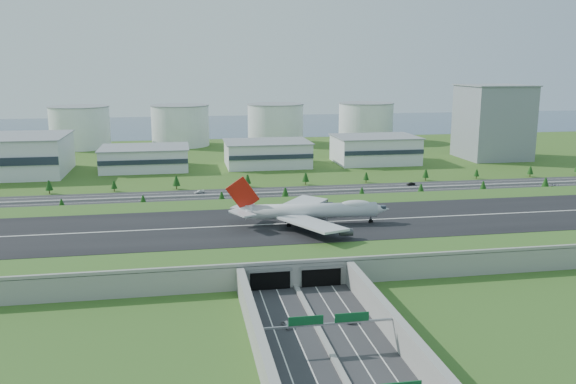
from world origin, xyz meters
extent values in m
plane|color=#37541A|center=(0.00, 0.00, 0.00)|extent=(1200.00, 1200.00, 0.00)
cube|color=gray|center=(0.00, 0.00, 4.00)|extent=(520.00, 100.00, 8.00)
cube|color=#31511C|center=(0.00, 0.00, 8.08)|extent=(520.00, 100.00, 0.16)
cube|color=black|center=(0.00, 0.00, 8.22)|extent=(520.00, 58.00, 0.12)
cube|color=silver|center=(0.00, 0.00, 8.30)|extent=(520.00, 0.90, 0.02)
cube|color=gray|center=(0.00, -49.40, 8.60)|extent=(520.00, 1.20, 1.20)
cube|color=#28282B|center=(0.00, -110.00, 0.06)|extent=(34.00, 120.00, 0.12)
cube|color=gray|center=(0.00, -110.00, 0.45)|extent=(1.60, 120.00, 0.90)
cube|color=gray|center=(-18.20, -100.00, 4.00)|extent=(2.40, 100.00, 8.00)
cube|color=gray|center=(18.20, -100.00, 4.00)|extent=(2.40, 100.00, 8.00)
cube|color=black|center=(-8.50, -50.20, 3.20)|extent=(13.00, 1.20, 6.00)
cube|color=black|center=(8.50, -50.20, 3.20)|extent=(13.00, 1.20, 6.00)
cylinder|color=gray|center=(-19.00, -95.00, 3.50)|extent=(0.70, 0.70, 7.00)
cylinder|color=gray|center=(19.00, -95.00, 3.50)|extent=(0.70, 0.70, 7.00)
cube|color=gray|center=(0.00, -95.00, 7.20)|extent=(38.00, 0.50, 0.50)
cube|color=#0C4C23|center=(-6.00, -95.10, 8.60)|extent=(9.00, 0.30, 2.40)
cube|color=#0C4C23|center=(6.00, -95.10, 8.60)|extent=(9.00, 0.30, 2.40)
cube|color=#28282B|center=(0.00, 95.00, 0.06)|extent=(560.00, 36.00, 0.12)
cylinder|color=#3D2819|center=(-94.58, 73.00, 1.12)|extent=(0.50, 0.50, 2.25)
cone|color=black|center=(-94.58, 73.00, 3.99)|extent=(3.50, 3.50, 4.49)
cylinder|color=#3D2819|center=(-55.23, 73.00, 1.19)|extent=(0.50, 0.50, 2.38)
cone|color=black|center=(-55.23, 73.00, 4.23)|extent=(3.70, 3.70, 4.76)
cylinder|color=#3D2819|center=(-15.56, 73.00, 1.25)|extent=(0.50, 0.50, 2.49)
cone|color=black|center=(-15.56, 73.00, 4.43)|extent=(3.87, 3.87, 4.98)
cylinder|color=#3D2819|center=(17.86, 73.00, 1.42)|extent=(0.50, 0.50, 2.84)
cone|color=black|center=(17.86, 73.00, 5.05)|extent=(4.42, 4.42, 5.68)
cylinder|color=#3D2819|center=(59.69, 73.00, 1.17)|extent=(0.50, 0.50, 2.34)
cone|color=black|center=(59.69, 73.00, 4.16)|extent=(3.64, 3.64, 4.68)
cylinder|color=#3D2819|center=(93.28, 73.00, 1.32)|extent=(0.50, 0.50, 2.63)
cone|color=black|center=(93.28, 73.00, 4.68)|extent=(4.10, 4.10, 5.27)
cylinder|color=#3D2819|center=(129.96, 73.00, 1.35)|extent=(0.50, 0.50, 2.70)
cone|color=black|center=(129.96, 73.00, 4.80)|extent=(4.20, 4.20, 5.39)
cylinder|color=#3D2819|center=(168.05, 73.00, 1.48)|extent=(0.50, 0.50, 2.95)
cone|color=black|center=(168.05, 73.00, 5.25)|extent=(4.59, 4.59, 5.90)
cylinder|color=#3D2819|center=(-108.99, 117.00, 1.38)|extent=(0.50, 0.50, 2.75)
cone|color=black|center=(-108.99, 117.00, 4.89)|extent=(4.28, 4.28, 5.51)
cylinder|color=#3D2819|center=(-73.79, 117.00, 1.14)|extent=(0.50, 0.50, 2.29)
cone|color=black|center=(-73.79, 117.00, 4.07)|extent=(3.56, 3.56, 4.57)
cylinder|color=#3D2819|center=(-38.71, 117.00, 1.42)|extent=(0.50, 0.50, 2.84)
cone|color=black|center=(-38.71, 117.00, 5.05)|extent=(4.42, 4.42, 5.68)
cylinder|color=#3D2819|center=(2.81, 117.00, 1.34)|extent=(0.50, 0.50, 2.67)
cone|color=black|center=(2.81, 117.00, 4.75)|extent=(4.16, 4.16, 5.34)
cylinder|color=#3D2819|center=(37.91, 117.00, 1.34)|extent=(0.50, 0.50, 2.69)
cone|color=black|center=(37.91, 117.00, 4.78)|extent=(4.18, 4.18, 5.38)
cylinder|color=#3D2819|center=(75.80, 117.00, 1.15)|extent=(0.50, 0.50, 2.30)
cone|color=black|center=(75.80, 117.00, 4.09)|extent=(3.58, 3.58, 4.60)
cylinder|color=#3D2819|center=(114.36, 117.00, 1.28)|extent=(0.50, 0.50, 2.56)
cone|color=black|center=(114.36, 117.00, 4.56)|extent=(3.99, 3.99, 5.13)
cylinder|color=#3D2819|center=(148.49, 117.00, 1.10)|extent=(0.50, 0.50, 2.20)
cone|color=black|center=(148.49, 117.00, 3.92)|extent=(3.43, 3.43, 4.41)
cylinder|color=#3D2819|center=(185.63, 117.00, 1.25)|extent=(0.50, 0.50, 2.50)
cone|color=black|center=(185.63, 117.00, 4.44)|extent=(3.88, 3.88, 4.99)
cube|color=silver|center=(-60.00, 190.00, 7.50)|extent=(58.00, 42.00, 15.00)
cube|color=silver|center=(25.00, 190.00, 8.50)|extent=(58.00, 42.00, 17.00)
cube|color=silver|center=(105.00, 190.00, 9.50)|extent=(58.00, 42.00, 19.00)
cube|color=gray|center=(200.00, 195.00, 27.50)|extent=(46.00, 46.00, 55.00)
cylinder|color=silver|center=(-120.00, 310.00, 17.50)|extent=(50.00, 50.00, 35.00)
cylinder|color=silver|center=(-35.00, 310.00, 17.50)|extent=(50.00, 50.00, 35.00)
cylinder|color=silver|center=(50.00, 310.00, 17.50)|extent=(50.00, 50.00, 35.00)
cylinder|color=silver|center=(135.00, 310.00, 17.50)|extent=(50.00, 50.00, 35.00)
cube|color=#324460|center=(0.00, 480.00, 0.03)|extent=(1200.00, 260.00, 0.06)
cylinder|color=silver|center=(15.41, -2.62, 13.78)|extent=(53.44, 10.17, 6.07)
cone|color=silver|center=(43.78, -4.83, 13.78)|extent=(8.04, 6.64, 6.07)
cone|color=silver|center=(-12.97, -0.42, 14.16)|extent=(9.93, 6.79, 6.07)
ellipsoid|color=silver|center=(33.42, -4.02, 15.97)|extent=(13.27, 5.72, 3.73)
cube|color=silver|center=(12.27, -18.55, 12.83)|extent=(24.12, 30.95, 1.50)
cube|color=silver|center=(14.77, 13.60, 12.83)|extent=(26.85, 30.24, 1.50)
cylinder|color=#38383D|center=(19.04, -14.32, 10.75)|extent=(5.14, 3.22, 2.85)
cylinder|color=#38383D|center=(23.74, -25.16, 10.75)|extent=(5.14, 3.22, 2.85)
cylinder|color=#38383D|center=(20.80, 8.38, 10.75)|extent=(5.14, 3.22, 2.85)
cylinder|color=#38383D|center=(27.12, 18.35, 10.75)|extent=(5.14, 3.22, 2.85)
cube|color=silver|center=(-12.50, -6.64, 14.92)|extent=(9.64, 11.87, 0.57)
cube|color=silver|center=(-11.54, 5.66, 14.92)|extent=(10.60, 11.82, 0.57)
cube|color=#AF160C|center=(-12.02, -0.49, 21.37)|extent=(13.55, 1.90, 14.22)
cylinder|color=black|center=(39.85, -4.52, 8.80)|extent=(1.80, 0.66, 1.80)
cylinder|color=black|center=(11.39, -5.35, 8.80)|extent=(1.80, 0.66, 1.80)
cylinder|color=black|center=(11.86, 0.70, 8.80)|extent=(1.80, 0.66, 1.80)
cylinder|color=black|center=(5.71, -4.91, 8.80)|extent=(1.80, 0.66, 1.80)
cylinder|color=black|center=(6.19, 1.14, 8.80)|extent=(1.80, 0.66, 1.80)
imported|color=#ADAEB2|center=(-8.19, -79.70, 0.92)|extent=(2.93, 5.00, 1.60)
imported|color=#0E1448|center=(9.66, -78.66, 0.90)|extent=(4.00, 6.13, 1.57)
imported|color=black|center=(99.73, 103.86, 0.98)|extent=(5.52, 3.13, 1.72)
imported|color=#A5A5A9|center=(181.96, 84.55, 0.80)|extent=(5.37, 3.99, 1.36)
imported|color=white|center=(-26.23, 103.63, 0.96)|extent=(6.26, 4.34, 1.68)
camera|label=1|loc=(-35.56, -235.44, 72.44)|focal=38.00mm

